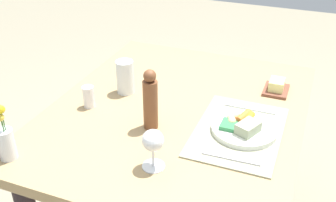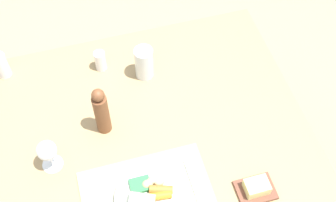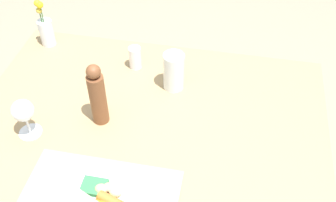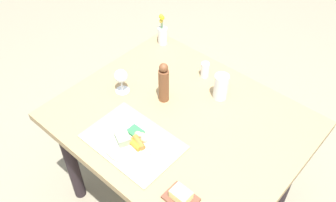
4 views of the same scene
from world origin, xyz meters
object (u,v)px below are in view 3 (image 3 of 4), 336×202
(pepper_mill, at_px, (97,96))
(fork, at_px, (37,197))
(flower_vase, at_px, (46,29))
(water_tumbler, at_px, (174,73))
(dining_table, at_px, (144,156))
(wine_glass, at_px, (23,112))
(salt_shaker, at_px, (135,58))

(pepper_mill, bearing_deg, fork, -104.50)
(fork, height_order, flower_vase, flower_vase)
(water_tumbler, bearing_deg, dining_table, -102.07)
(dining_table, relative_size, flower_vase, 5.74)
(pepper_mill, distance_m, water_tumbler, 0.29)
(water_tumbler, bearing_deg, wine_glass, -143.57)
(pepper_mill, distance_m, salt_shaker, 0.30)
(salt_shaker, distance_m, water_tumbler, 0.18)
(water_tumbler, bearing_deg, pepper_mill, -134.93)
(fork, bearing_deg, pepper_mill, 73.58)
(fork, xyz_separation_m, water_tumbler, (0.29, 0.53, 0.05))
(water_tumbler, distance_m, flower_vase, 0.56)
(water_tumbler, bearing_deg, flower_vase, 164.07)
(dining_table, xyz_separation_m, pepper_mill, (-0.15, 0.04, 0.22))
(fork, height_order, wine_glass, wine_glass)
(dining_table, bearing_deg, flower_vase, 140.41)
(dining_table, height_order, salt_shaker, salt_shaker)
(pepper_mill, bearing_deg, water_tumbler, 45.07)
(salt_shaker, bearing_deg, fork, -101.81)
(dining_table, bearing_deg, fork, -130.26)
(flower_vase, bearing_deg, wine_glass, -74.19)
(fork, height_order, pepper_mill, pepper_mill)
(fork, bearing_deg, dining_table, 47.82)
(dining_table, distance_m, salt_shaker, 0.38)
(dining_table, xyz_separation_m, salt_shaker, (-0.11, 0.33, 0.15))
(fork, relative_size, water_tumbler, 1.37)
(fork, bearing_deg, water_tumbler, 59.39)
(fork, distance_m, wine_glass, 0.27)
(dining_table, bearing_deg, wine_glass, -171.31)
(fork, relative_size, wine_glass, 1.41)
(salt_shaker, xyz_separation_m, wine_glass, (-0.25, -0.38, 0.05))
(wine_glass, bearing_deg, fork, -60.88)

